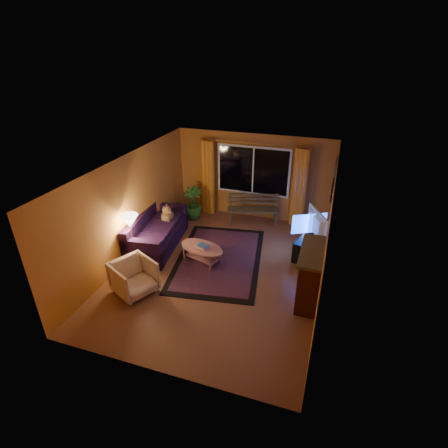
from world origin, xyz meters
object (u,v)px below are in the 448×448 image
(sofa, at_px, (157,230))
(coffee_table, at_px, (202,254))
(armchair, at_px, (134,276))
(tv_console, at_px, (311,245))
(floor_lamp, at_px, (132,241))
(bench, at_px, (253,216))

(sofa, distance_m, coffee_table, 1.44)
(armchair, relative_size, tv_console, 0.64)
(sofa, relative_size, coffee_table, 1.95)
(floor_lamp, distance_m, tv_console, 4.31)
(bench, bearing_deg, coffee_table, -121.53)
(bench, height_order, sofa, sofa)
(bench, height_order, tv_console, tv_console)
(floor_lamp, bearing_deg, coffee_table, 21.56)
(bench, relative_size, tv_console, 1.16)
(coffee_table, height_order, tv_console, tv_console)
(sofa, height_order, tv_console, sofa)
(armchair, distance_m, coffee_table, 1.78)
(bench, bearing_deg, sofa, -151.44)
(coffee_table, relative_size, tv_console, 0.91)
(floor_lamp, bearing_deg, tv_console, 24.29)
(floor_lamp, bearing_deg, armchair, -58.50)
(floor_lamp, xyz_separation_m, coffee_table, (1.49, 0.59, -0.43))
(armchair, bearing_deg, tv_console, -24.39)
(sofa, xyz_separation_m, floor_lamp, (-0.12, -0.95, 0.19))
(coffee_table, bearing_deg, sofa, 165.08)
(floor_lamp, height_order, coffee_table, floor_lamp)
(bench, xyz_separation_m, coffee_table, (-0.66, -2.35, -0.01))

